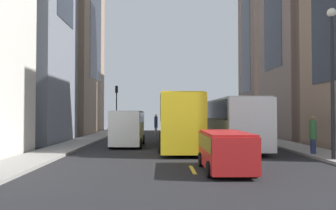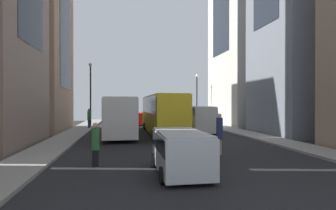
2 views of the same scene
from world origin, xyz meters
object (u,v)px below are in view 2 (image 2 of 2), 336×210
(streetcar_yellow, at_px, (161,111))
(pedestrian_walking_far, at_px, (95,143))
(delivery_van_white, at_px, (198,117))
(car_red_0, at_px, (139,118))
(city_bus_white, at_px, (121,112))
(pedestrian_crossing_mid, at_px, (89,118))
(pedestrian_crossing_near, at_px, (219,133))
(car_silver_1, at_px, (180,149))

(streetcar_yellow, bearing_deg, pedestrian_walking_far, -110.69)
(delivery_van_white, relative_size, car_red_0, 1.33)
(city_bus_white, distance_m, streetcar_yellow, 3.73)
(pedestrian_crossing_mid, bearing_deg, car_red_0, -169.62)
(delivery_van_white, height_order, pedestrian_walking_far, delivery_van_white)
(city_bus_white, xyz_separation_m, pedestrian_crossing_near, (5.49, -11.24, -0.78))
(pedestrian_walking_far, bearing_deg, car_silver_1, 119.47)
(streetcar_yellow, bearing_deg, car_red_0, 97.94)
(delivery_van_white, relative_size, pedestrian_crossing_near, 2.35)
(delivery_van_white, distance_m, pedestrian_walking_far, 15.19)
(pedestrian_walking_far, bearing_deg, delivery_van_white, -156.04)
(city_bus_white, bearing_deg, pedestrian_crossing_near, -63.95)
(city_bus_white, xyz_separation_m, delivery_van_white, (7.36, -0.27, -0.50))
(car_silver_1, distance_m, pedestrian_crossing_mid, 21.36)
(streetcar_yellow, xyz_separation_m, pedestrian_walking_far, (-4.75, -12.59, -1.07))
(delivery_van_white, relative_size, car_silver_1, 1.33)
(pedestrian_crossing_near, distance_m, pedestrian_walking_far, 6.75)
(city_bus_white, bearing_deg, pedestrian_crossing_mid, 122.32)
(city_bus_white, bearing_deg, car_silver_1, -80.37)
(city_bus_white, height_order, streetcar_yellow, streetcar_yellow)
(city_bus_white, distance_m, pedestrian_walking_far, 13.00)
(streetcar_yellow, xyz_separation_m, car_red_0, (-1.46, 10.48, -1.16))
(car_red_0, relative_size, pedestrian_crossing_mid, 1.93)
(city_bus_white, xyz_separation_m, car_red_0, (2.25, 10.14, -1.05))
(pedestrian_crossing_mid, xyz_separation_m, pedestrian_walking_far, (2.53, -18.57, -0.22))
(pedestrian_crossing_near, height_order, pedestrian_crossing_mid, pedestrian_crossing_near)
(pedestrian_crossing_near, bearing_deg, car_red_0, -73.12)
(pedestrian_crossing_mid, distance_m, pedestrian_walking_far, 18.74)
(streetcar_yellow, distance_m, pedestrian_crossing_mid, 9.47)
(car_red_0, distance_m, pedestrian_walking_far, 23.30)
(car_silver_1, bearing_deg, car_red_0, 90.61)
(pedestrian_crossing_near, bearing_deg, streetcar_yellow, -72.46)
(streetcar_yellow, distance_m, car_silver_1, 14.57)
(streetcar_yellow, relative_size, pedestrian_crossing_near, 6.07)
(delivery_van_white, height_order, car_red_0, delivery_van_white)
(pedestrian_walking_far, bearing_deg, pedestrian_crossing_mid, -114.70)
(city_bus_white, xyz_separation_m, pedestrian_walking_far, (-1.04, -12.92, -0.96))
(pedestrian_crossing_near, xyz_separation_m, pedestrian_walking_far, (-6.53, -1.69, -0.18))
(delivery_van_white, bearing_deg, pedestrian_crossing_mid, 151.56)
(streetcar_yellow, relative_size, pedestrian_crossing_mid, 6.63)
(delivery_van_white, xyz_separation_m, car_red_0, (-5.11, 10.41, -0.55))
(car_red_0, bearing_deg, delivery_van_white, -63.87)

